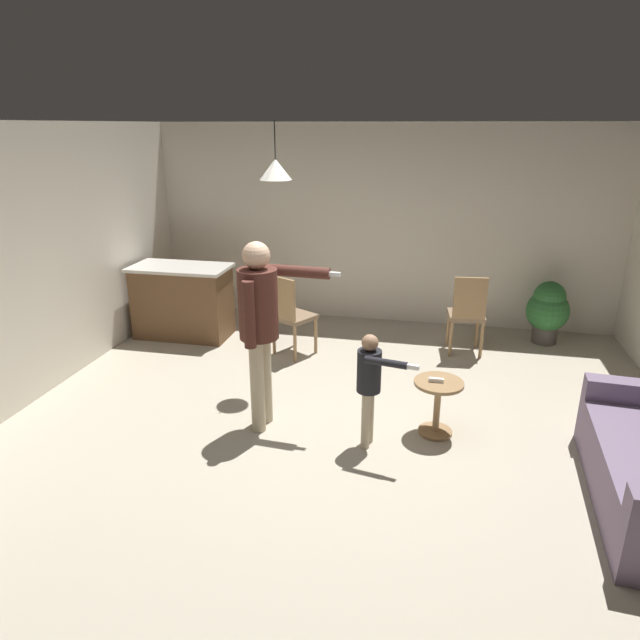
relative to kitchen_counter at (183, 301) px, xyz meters
The scene contains 12 objects.
ground 3.18m from the kitchen_counter, 38.71° to the right, with size 7.68×7.68×0.00m, color #B2A893.
wall_back 2.88m from the kitchen_counter, 26.77° to the left, with size 6.40×0.10×2.70m, color silver.
wall_left 2.28m from the kitchen_counter, 110.90° to the right, with size 0.10×6.40×2.70m, color silver.
kitchen_counter is the anchor object (origin of this frame).
side_table_by_couch 3.79m from the kitchen_counter, 29.08° to the right, with size 0.44×0.44×0.52m.
person_adult 2.74m from the kitchen_counter, 49.44° to the right, with size 0.87×0.51×1.74m.
person_child 3.48m from the kitchen_counter, 38.31° to the right, with size 0.52×0.37×1.03m.
dining_chair_by_counter 1.59m from the kitchen_counter, 12.99° to the right, with size 0.57×0.57×1.00m.
dining_chair_near_wall 3.62m from the kitchen_counter, ahead, with size 0.45×0.45×1.00m.
potted_plant_corner 4.70m from the kitchen_counter, ahead, with size 0.53×0.53×0.81m.
spare_remote_on_table 3.77m from the kitchen_counter, 29.46° to the right, with size 0.04×0.13×0.04m, color white.
ceiling_light_pendant 2.61m from the kitchen_counter, 32.39° to the right, with size 0.32×0.32×0.55m.
Camera 1 is at (0.75, -4.42, 2.66)m, focal length 31.03 mm.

